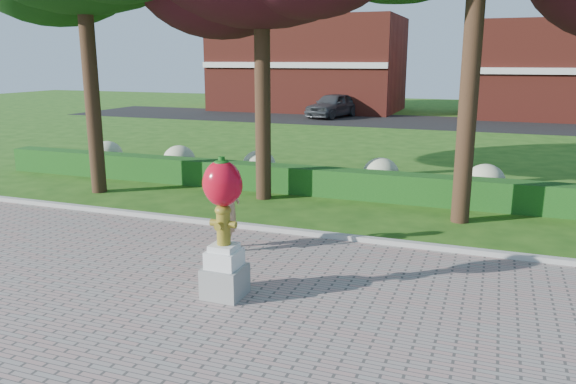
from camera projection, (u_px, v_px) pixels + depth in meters
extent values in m
plane|color=#214D13|center=(237.00, 283.00, 10.13)|extent=(100.00, 100.00, 0.00)
cube|color=#ADADA5|center=(293.00, 232.00, 12.85)|extent=(40.00, 0.18, 0.15)
cube|color=#133E11|center=(340.00, 183.00, 16.42)|extent=(24.00, 0.70, 0.80)
ellipsoid|color=#BCC798|center=(107.00, 155.00, 20.36)|extent=(1.10, 1.10, 0.99)
ellipsoid|color=#BCC798|center=(179.00, 160.00, 19.34)|extent=(1.10, 1.10, 0.99)
ellipsoid|color=#BCC798|center=(259.00, 165.00, 18.32)|extent=(1.10, 1.10, 0.99)
ellipsoid|color=#BCC798|center=(381.00, 174.00, 16.96)|extent=(1.10, 1.10, 0.99)
ellipsoid|color=#BCC798|center=(485.00, 181.00, 15.94)|extent=(1.10, 1.10, 0.99)
cube|color=black|center=(427.00, 122.00, 35.65)|extent=(50.00, 8.00, 0.02)
cube|color=maroon|center=(308.00, 65.00, 43.71)|extent=(14.00, 8.00, 7.00)
cube|color=maroon|center=(562.00, 70.00, 37.66)|extent=(12.00, 8.00, 6.40)
cylinder|color=black|center=(91.00, 79.00, 16.29)|extent=(0.44, 0.44, 6.72)
cylinder|color=black|center=(263.00, 91.00, 15.57)|extent=(0.44, 0.44, 6.16)
cylinder|color=black|center=(470.00, 72.00, 13.11)|extent=(0.44, 0.44, 7.28)
cube|color=gray|center=(225.00, 281.00, 9.43)|extent=(0.65, 0.65, 0.52)
cube|color=silver|center=(224.00, 258.00, 9.33)|extent=(0.53, 0.53, 0.29)
cube|color=silver|center=(224.00, 247.00, 9.29)|extent=(0.42, 0.42, 0.10)
cylinder|color=olive|center=(223.00, 227.00, 9.21)|extent=(0.23, 0.23, 0.58)
ellipsoid|color=olive|center=(223.00, 210.00, 9.14)|extent=(0.27, 0.27, 0.19)
cylinder|color=olive|center=(214.00, 223.00, 9.25)|extent=(0.12, 0.11, 0.11)
cylinder|color=olive|center=(233.00, 225.00, 9.14)|extent=(0.12, 0.11, 0.11)
cylinder|color=olive|center=(219.00, 226.00, 9.05)|extent=(0.12, 0.12, 0.12)
cylinder|color=olive|center=(223.00, 205.00, 9.12)|extent=(0.08, 0.08, 0.05)
ellipsoid|color=#BA091D|center=(222.00, 183.00, 9.04)|extent=(0.65, 0.58, 0.76)
ellipsoid|color=#BA091D|center=(212.00, 184.00, 9.11)|extent=(0.32, 0.32, 0.48)
ellipsoid|color=#BA091D|center=(233.00, 186.00, 8.98)|extent=(0.32, 0.32, 0.48)
cylinder|color=#145413|center=(222.00, 160.00, 8.95)|extent=(0.10, 0.10, 0.12)
ellipsoid|color=#145413|center=(222.00, 162.00, 8.96)|extent=(0.25, 0.25, 0.08)
imported|color=tan|center=(229.00, 208.00, 11.58)|extent=(0.62, 0.77, 1.82)
imported|color=#3E4246|center=(333.00, 105.00, 38.40)|extent=(3.11, 5.19, 1.65)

